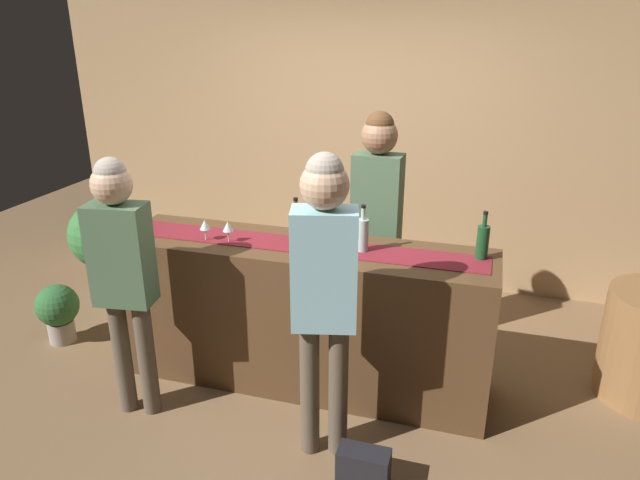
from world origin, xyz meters
The scene contains 15 objects.
ground_plane centered at (0.00, 0.00, 0.00)m, with size 10.00×10.00×0.00m, color brown.
back_wall centered at (0.00, 1.90, 1.45)m, with size 6.00×0.12×2.90m, color tan.
bar_counter centered at (0.00, 0.00, 0.50)m, with size 2.47×0.60×1.00m, color #543821.
counter_runner_cloth centered at (0.00, 0.00, 1.01)m, with size 2.35×0.28×0.01m, color maroon.
wine_bottle_clear centered at (0.39, 0.01, 1.12)m, with size 0.07×0.07×0.30m.
wine_bottle_green centered at (1.11, 0.10, 1.12)m, with size 0.07×0.07×0.30m.
wine_bottle_amber centered at (-0.05, 0.04, 1.12)m, with size 0.07×0.07×0.30m.
wine_glass_near_customer centered at (-0.47, -0.09, 1.11)m, with size 0.07×0.07×0.14m.
wine_glass_mid_counter centered at (-0.63, -0.10, 1.11)m, with size 0.07×0.07×0.14m.
bartender centered at (0.37, 0.58, 1.12)m, with size 0.35×0.25×1.79m.
customer_sipping centered at (0.34, -0.65, 1.10)m, with size 0.38×0.28×1.76m.
customer_browsing centered at (-0.90, -0.63, 1.02)m, with size 0.36×0.25×1.66m.
potted_plant_tall centered at (-2.11, 0.76, 0.51)m, with size 0.60×0.60×0.88m.
potted_plant_small centered at (-1.97, -0.06, 0.27)m, with size 0.32×0.32×0.47m.
handbag centered at (0.62, -0.85, 0.11)m, with size 0.28×0.14×0.22m, color black.
Camera 1 is at (1.09, -3.25, 2.35)m, focal length 32.23 mm.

